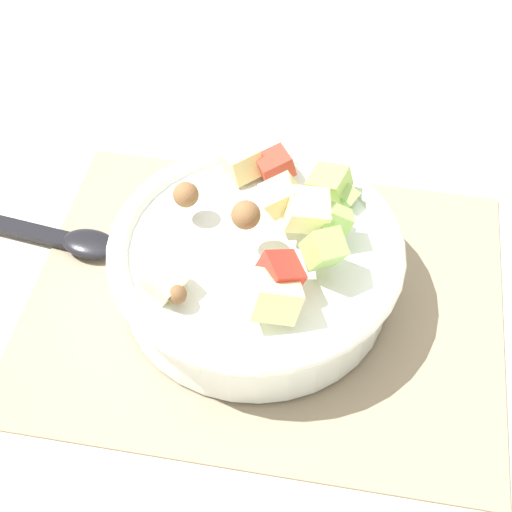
% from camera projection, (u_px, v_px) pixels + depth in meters
% --- Properties ---
extents(ground_plane, '(2.40, 2.40, 0.00)m').
position_uv_depth(ground_plane, '(265.00, 301.00, 0.72)').
color(ground_plane, silver).
extents(placemat, '(0.44, 0.34, 0.01)m').
position_uv_depth(placemat, '(265.00, 299.00, 0.72)').
color(placemat, gray).
rests_on(placemat, ground_plane).
extents(salad_bowl, '(0.26, 0.26, 0.12)m').
position_uv_depth(salad_bowl, '(257.00, 261.00, 0.69)').
color(salad_bowl, white).
rests_on(salad_bowl, placemat).
extents(serving_spoon, '(0.21, 0.05, 0.01)m').
position_uv_depth(serving_spoon, '(51.00, 235.00, 0.76)').
color(serving_spoon, black).
rests_on(serving_spoon, placemat).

